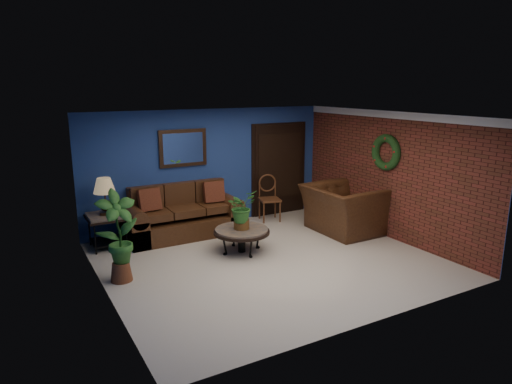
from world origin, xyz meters
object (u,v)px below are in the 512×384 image
coffee_table (242,232)px  side_chair (269,195)px  table_lamp (105,192)px  armchair (343,209)px  end_table (107,222)px  sofa (182,218)px

coffee_table → side_chair: size_ratio=0.99×
coffee_table → table_lamp: bearing=145.2°
coffee_table → side_chair: bearing=45.6°
armchair → table_lamp: bearing=72.3°
coffee_table → end_table: bearing=145.2°
coffee_table → sofa: bearing=111.9°
end_table → side_chair: bearing=1.2°
coffee_table → armchair: (2.37, 0.01, 0.10)m
coffee_table → table_lamp: 2.63m
coffee_table → side_chair: 2.14m
sofa → side_chair: (2.09, 0.04, 0.24)m
end_table → table_lamp: bearing=135.0°
coffee_table → end_table: end_table is taller
armchair → coffee_table: bearing=90.4°
table_lamp → side_chair: table_lamp is taller
coffee_table → end_table: (-2.08, 1.44, 0.11)m
coffee_table → table_lamp: table_lamp is taller
coffee_table → table_lamp: size_ratio=1.54×
coffee_table → table_lamp: (-2.08, 1.44, 0.69)m
coffee_table → armchair: size_ratio=0.69×
coffee_table → armchair: armchair is taller
side_chair → armchair: 1.75m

